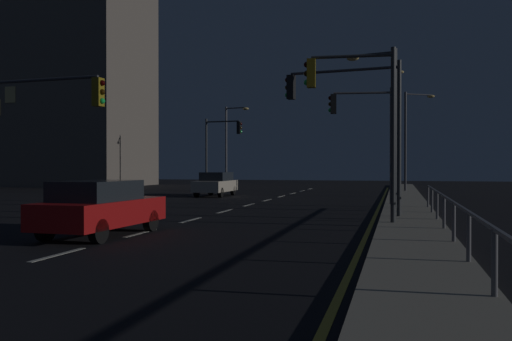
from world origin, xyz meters
The scene contains 17 objects.
ground_plane centered at (0.00, 17.50, 0.00)m, with size 112.00×112.00×0.00m, color black.
sidewalk_right centered at (7.75, 17.50, 0.07)m, with size 2.08×77.00×0.14m, color #9E937F.
lane_markings_center centered at (0.00, 21.00, 0.01)m, with size 0.14×50.00×0.01m.
lane_edge_line centered at (6.46, 22.50, 0.01)m, with size 0.14×53.00×0.01m.
car centered at (-0.80, 12.14, 0.82)m, with size 1.98×4.46×1.57m.
car_oncoming centered at (-4.28, 32.43, 0.82)m, with size 1.88×4.42×1.57m.
traffic_light_near_left centered at (5.78, 25.42, 4.07)m, with size 3.09×0.66×5.65m.
traffic_light_far_center centered at (-6.09, 39.01, 3.96)m, with size 3.09×0.49×5.72m.
traffic_light_overhead_east centered at (5.50, 19.30, 4.19)m, with size 4.46×0.79×5.73m.
traffic_light_mid_left centered at (-4.81, 14.88, 3.74)m, with size 4.90×0.56×5.23m.
traffic_light_far_left centered at (5.97, 16.63, 4.10)m, with size 3.00×0.46×5.72m.
street_lamp_median centered at (8.23, 40.70, 4.60)m, with size 2.23×1.37×7.36m.
street_lamp_across_street centered at (7.27, 34.97, 5.20)m, with size 0.58×2.43×8.48m.
street_lamp_mid_block centered at (-6.97, 44.19, 4.36)m, with size 2.23×0.57×7.21m.
street_lamp_far_end centered at (6.84, 23.06, 4.38)m, with size 2.24×0.70×6.97m.
barrier_fence centered at (8.64, 10.99, 0.88)m, with size 0.09×26.08×0.98m.
building_distant centered at (-30.48, 46.93, 9.95)m, with size 25.94×10.85×19.91m.
Camera 1 is at (7.31, -1.62, 1.98)m, focal length 38.28 mm.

